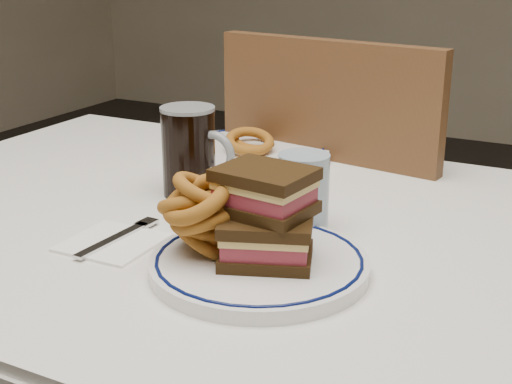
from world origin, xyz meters
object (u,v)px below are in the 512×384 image
at_px(reuben_sandwich, 266,215).
at_px(beer_mug, 190,151).
at_px(main_plate, 259,264).
at_px(chair_far, 351,247).
at_px(far_plate, 249,152).

height_order(reuben_sandwich, beer_mug, beer_mug).
xyz_separation_m(main_plate, reuben_sandwich, (0.01, 0.00, 0.06)).
xyz_separation_m(chair_far, far_plate, (-0.14, -0.19, 0.24)).
height_order(chair_far, far_plate, chair_far).
relative_size(chair_far, beer_mug, 6.87).
xyz_separation_m(reuben_sandwich, beer_mug, (-0.23, 0.20, -0.00)).
height_order(reuben_sandwich, far_plate, reuben_sandwich).
bearing_deg(beer_mug, main_plate, -42.04).
bearing_deg(main_plate, beer_mug, 137.96).
bearing_deg(main_plate, chair_far, 99.02).
height_order(main_plate, beer_mug, beer_mug).
relative_size(main_plate, beer_mug, 1.89).
relative_size(chair_far, far_plate, 3.26).
xyz_separation_m(beer_mug, far_plate, (-0.01, 0.22, -0.06)).
relative_size(main_plate, far_plate, 0.90).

